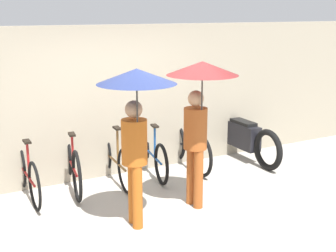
{
  "coord_description": "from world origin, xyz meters",
  "views": [
    {
      "loc": [
        -2.67,
        -4.92,
        2.66
      ],
      "look_at": [
        0.57,
        0.97,
        1.0
      ],
      "focal_mm": 50.0,
      "sensor_mm": 36.0,
      "label": 1
    }
  ],
  "objects_px": {
    "motorcycle": "(243,137)",
    "pedestrian_center": "(200,96)",
    "parked_bicycle_1": "(72,164)",
    "parked_bicycle_2": "(114,159)",
    "parked_bicycle_3": "(151,153)",
    "parked_bicycle_0": "(27,174)",
    "parked_bicycle_4": "(188,147)",
    "pedestrian_leading": "(136,106)"
  },
  "relations": [
    {
      "from": "motorcycle",
      "to": "pedestrian_center",
      "type": "bearing_deg",
      "value": 129.58
    },
    {
      "from": "parked_bicycle_1",
      "to": "motorcycle",
      "type": "bearing_deg",
      "value": -81.24
    },
    {
      "from": "parked_bicycle_2",
      "to": "parked_bicycle_3",
      "type": "height_order",
      "value": "parked_bicycle_3"
    },
    {
      "from": "parked_bicycle_0",
      "to": "parked_bicycle_3",
      "type": "relative_size",
      "value": 0.97
    },
    {
      "from": "parked_bicycle_0",
      "to": "parked_bicycle_4",
      "type": "relative_size",
      "value": 1.0
    },
    {
      "from": "parked_bicycle_3",
      "to": "parked_bicycle_4",
      "type": "distance_m",
      "value": 0.69
    },
    {
      "from": "parked_bicycle_3",
      "to": "pedestrian_center",
      "type": "relative_size",
      "value": 0.85
    },
    {
      "from": "parked_bicycle_2",
      "to": "parked_bicycle_3",
      "type": "xyz_separation_m",
      "value": [
        0.69,
        0.04,
        -0.02
      ]
    },
    {
      "from": "parked_bicycle_2",
      "to": "pedestrian_leading",
      "type": "relative_size",
      "value": 0.88
    },
    {
      "from": "pedestrian_center",
      "to": "parked_bicycle_3",
      "type": "bearing_deg",
      "value": -94.9
    },
    {
      "from": "parked_bicycle_1",
      "to": "parked_bicycle_2",
      "type": "relative_size",
      "value": 1.02
    },
    {
      "from": "parked_bicycle_0",
      "to": "parked_bicycle_4",
      "type": "bearing_deg",
      "value": -88.14
    },
    {
      "from": "parked_bicycle_2",
      "to": "parked_bicycle_0",
      "type": "bearing_deg",
      "value": 96.09
    },
    {
      "from": "parked_bicycle_2",
      "to": "motorcycle",
      "type": "distance_m",
      "value": 2.52
    },
    {
      "from": "parked_bicycle_4",
      "to": "pedestrian_center",
      "type": "distance_m",
      "value": 2.09
    },
    {
      "from": "parked_bicycle_1",
      "to": "parked_bicycle_2",
      "type": "bearing_deg",
      "value": -81.83
    },
    {
      "from": "parked_bicycle_3",
      "to": "pedestrian_leading",
      "type": "height_order",
      "value": "pedestrian_leading"
    },
    {
      "from": "parked_bicycle_0",
      "to": "parked_bicycle_2",
      "type": "distance_m",
      "value": 1.37
    },
    {
      "from": "parked_bicycle_2",
      "to": "parked_bicycle_3",
      "type": "relative_size",
      "value": 1.03
    },
    {
      "from": "parked_bicycle_0",
      "to": "parked_bicycle_1",
      "type": "distance_m",
      "value": 0.69
    },
    {
      "from": "parked_bicycle_1",
      "to": "motorcycle",
      "type": "height_order",
      "value": "parked_bicycle_1"
    },
    {
      "from": "parked_bicycle_0",
      "to": "pedestrian_center",
      "type": "relative_size",
      "value": 0.82
    },
    {
      "from": "parked_bicycle_2",
      "to": "parked_bicycle_4",
      "type": "xyz_separation_m",
      "value": [
        1.37,
        -0.0,
        0.0
      ]
    },
    {
      "from": "parked_bicycle_4",
      "to": "pedestrian_leading",
      "type": "distance_m",
      "value": 2.72
    },
    {
      "from": "parked_bicycle_4",
      "to": "pedestrian_leading",
      "type": "height_order",
      "value": "pedestrian_leading"
    },
    {
      "from": "parked_bicycle_4",
      "to": "pedestrian_leading",
      "type": "relative_size",
      "value": 0.83
    },
    {
      "from": "parked_bicycle_1",
      "to": "pedestrian_center",
      "type": "relative_size",
      "value": 0.89
    },
    {
      "from": "pedestrian_leading",
      "to": "parked_bicycle_1",
      "type": "bearing_deg",
      "value": -72.43
    },
    {
      "from": "parked_bicycle_2",
      "to": "pedestrian_center",
      "type": "distance_m",
      "value": 2.04
    },
    {
      "from": "parked_bicycle_1",
      "to": "motorcycle",
      "type": "distance_m",
      "value": 3.21
    },
    {
      "from": "parked_bicycle_1",
      "to": "parked_bicycle_4",
      "type": "height_order",
      "value": "parked_bicycle_4"
    },
    {
      "from": "pedestrian_leading",
      "to": "pedestrian_center",
      "type": "height_order",
      "value": "pedestrian_center"
    },
    {
      "from": "parked_bicycle_2",
      "to": "pedestrian_leading",
      "type": "bearing_deg",
      "value": 171.78
    },
    {
      "from": "parked_bicycle_2",
      "to": "pedestrian_leading",
      "type": "xyz_separation_m",
      "value": [
        -0.39,
        -1.7,
        1.19
      ]
    },
    {
      "from": "parked_bicycle_1",
      "to": "parked_bicycle_3",
      "type": "distance_m",
      "value": 1.37
    },
    {
      "from": "parked_bicycle_0",
      "to": "parked_bicycle_1",
      "type": "bearing_deg",
      "value": -84.16
    },
    {
      "from": "parked_bicycle_4",
      "to": "motorcycle",
      "type": "relative_size",
      "value": 0.78
    },
    {
      "from": "parked_bicycle_2",
      "to": "pedestrian_center",
      "type": "height_order",
      "value": "pedestrian_center"
    },
    {
      "from": "parked_bicycle_1",
      "to": "pedestrian_leading",
      "type": "distance_m",
      "value": 2.1
    },
    {
      "from": "parked_bicycle_2",
      "to": "parked_bicycle_4",
      "type": "bearing_deg",
      "value": -85.41
    },
    {
      "from": "parked_bicycle_2",
      "to": "motorcycle",
      "type": "height_order",
      "value": "parked_bicycle_2"
    },
    {
      "from": "parked_bicycle_3",
      "to": "motorcycle",
      "type": "relative_size",
      "value": 0.8
    }
  ]
}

